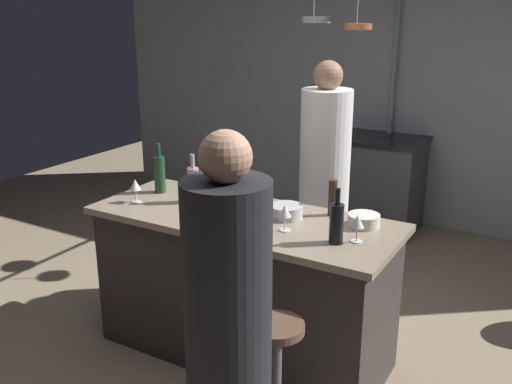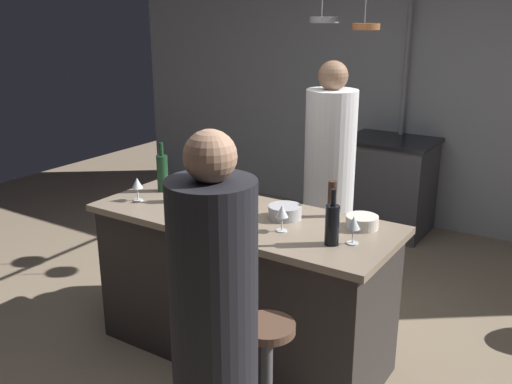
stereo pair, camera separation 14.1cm
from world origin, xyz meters
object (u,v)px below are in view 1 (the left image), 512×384
wine_bottle_green (160,173)px  wine_glass_near_right_guest (285,212)px  wine_glass_near_left_guest (135,186)px  mixing_bowl_steel (286,211)px  stove_range (378,183)px  pepper_mill (332,198)px  bar_stool_right (276,381)px  mixing_bowl_wooden (234,204)px  wine_bottle_dark (336,223)px  wine_glass_by_chef (357,223)px  wine_bottle_rose (193,184)px  chef (324,189)px  guest_right (229,347)px  mixing_bowl_ceramic (364,220)px

wine_bottle_green → wine_glass_near_right_guest: wine_bottle_green is taller
wine_glass_near_left_guest → mixing_bowl_steel: (0.92, 0.22, -0.07)m
stove_range → pepper_mill: (0.44, -2.19, 0.56)m
bar_stool_right → wine_glass_near_right_guest: size_ratio=4.66×
mixing_bowl_wooden → mixing_bowl_steel: mixing_bowl_wooden is taller
wine_bottle_dark → mixing_bowl_steel: size_ratio=1.54×
stove_range → bar_stool_right: (0.56, -3.07, -0.07)m
bar_stool_right → wine_glass_near_left_guest: wine_glass_near_left_guest is taller
wine_bottle_dark → wine_glass_by_chef: wine_bottle_dark is taller
wine_bottle_green → wine_bottle_dark: (1.31, -0.21, -0.02)m
wine_glass_near_right_guest → mixing_bowl_wooden: (-0.40, 0.13, -0.06)m
wine_bottle_rose → wine_glass_near_left_guest: wine_bottle_rose is taller
chef → pepper_mill: 0.88m
guest_right → wine_glass_near_left_guest: bearing=145.1°
mixing_bowl_wooden → wine_glass_by_chef: bearing=-6.2°
chef → mixing_bowl_steel: bearing=-79.5°
stove_range → guest_right: 3.49m
stove_range → mixing_bowl_steel: size_ratio=4.70×
bar_stool_right → mixing_bowl_ceramic: (0.10, 0.81, 0.56)m
stove_range → pepper_mill: 2.30m
chef → guest_right: 2.06m
bar_stool_right → guest_right: size_ratio=0.42×
bar_stool_right → wine_glass_near_right_guest: 0.86m
stove_range → mixing_bowl_wooden: mixing_bowl_wooden is taller
wine_glass_near_left_guest → pepper_mill: bearing=19.1°
pepper_mill → mixing_bowl_ceramic: 0.24m
stove_range → guest_right: guest_right is taller
guest_right → wine_bottle_green: guest_right is taller
stove_range → bar_stool_right: stove_range is taller
wine_bottle_dark → wine_glass_near_right_guest: 0.30m
wine_bottle_dark → wine_glass_by_chef: size_ratio=1.99×
wine_glass_near_left_guest → mixing_bowl_ceramic: wine_glass_near_left_guest is taller
guest_right → mixing_bowl_steel: size_ratio=8.61×
wine_bottle_dark → mixing_bowl_wooden: wine_bottle_dark is taller
wine_bottle_dark → wine_glass_near_left_guest: size_ratio=1.99×
wine_bottle_dark → wine_glass_near_right_guest: bearing=176.4°
wine_bottle_green → mixing_bowl_wooden: 0.61m
bar_stool_right → wine_bottle_green: bearing=149.8°
pepper_mill → wine_bottle_dark: (0.18, -0.37, 0.01)m
pepper_mill → mixing_bowl_steel: pepper_mill is taller
wine_bottle_green → guest_right: bearing=-41.6°
wine_bottle_rose → pepper_mill: bearing=14.4°
stove_range → wine_bottle_dark: bearing=-76.4°
wine_glass_near_left_guest → bar_stool_right: bearing=-21.6°
wine_bottle_green → mixing_bowl_wooden: wine_bottle_green is taller
pepper_mill → wine_glass_near_left_guest: (-1.13, -0.39, 0.00)m
wine_bottle_green → mixing_bowl_steel: bearing=-0.6°
wine_glass_by_chef → wine_glass_near_right_guest: bearing=-173.3°
guest_right → mixing_bowl_steel: bearing=105.8°
wine_glass_by_chef → mixing_bowl_steel: bearing=163.8°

